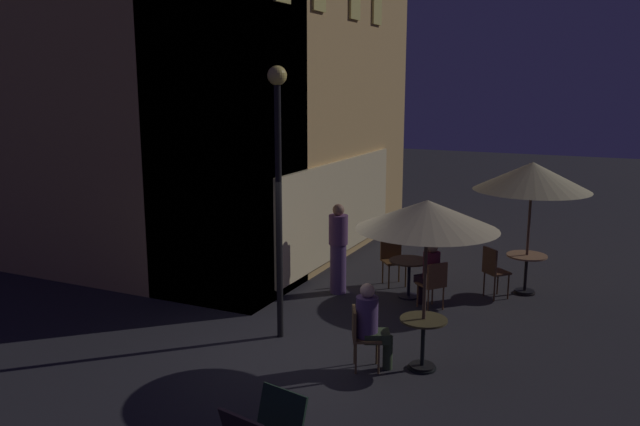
# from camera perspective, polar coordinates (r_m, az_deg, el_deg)

# --- Properties ---
(ground_plane) EXTENTS (60.00, 60.00, 0.00)m
(ground_plane) POSITION_cam_1_polar(r_m,az_deg,el_deg) (9.76, -2.55, -12.53)
(ground_plane) COLOR #28262A
(cafe_building) EXTENTS (8.39, 8.52, 7.95)m
(cafe_building) POSITION_cam_1_polar(r_m,az_deg,el_deg) (14.31, -10.10, 11.32)
(cafe_building) COLOR tan
(cafe_building) RESTS_ON ground
(street_lamp_near_corner) EXTENTS (0.29, 0.29, 4.22)m
(street_lamp_near_corner) POSITION_cam_1_polar(r_m,az_deg,el_deg) (9.73, -3.74, 4.50)
(street_lamp_near_corner) COLOR black
(street_lamp_near_corner) RESTS_ON ground
(cafe_table_0) EXTENTS (0.75, 0.75, 0.76)m
(cafe_table_0) POSITION_cam_1_polar(r_m,az_deg,el_deg) (12.87, 17.87, -4.42)
(cafe_table_0) COLOR black
(cafe_table_0) RESTS_ON ground
(cafe_table_1) EXTENTS (0.66, 0.66, 0.75)m
(cafe_table_1) POSITION_cam_1_polar(r_m,az_deg,el_deg) (9.24, 9.15, -10.60)
(cafe_table_1) COLOR black
(cafe_table_1) RESTS_ON ground
(cafe_table_2) EXTENTS (0.75, 0.75, 0.72)m
(cafe_table_2) POSITION_cam_1_polar(r_m,az_deg,el_deg) (12.16, 7.93, -5.02)
(cafe_table_2) COLOR black
(cafe_table_2) RESTS_ON ground
(patio_umbrella_0) EXTENTS (2.15, 2.15, 2.54)m
(patio_umbrella_0) POSITION_cam_1_polar(r_m,az_deg,el_deg) (12.53, 18.35, 3.08)
(patio_umbrella_0) COLOR black
(patio_umbrella_0) RESTS_ON ground
(patio_umbrella_1) EXTENTS (1.95, 1.95, 2.43)m
(patio_umbrella_1) POSITION_cam_1_polar(r_m,az_deg,el_deg) (8.75, 9.51, -0.25)
(patio_umbrella_1) COLOR black
(patio_umbrella_1) RESTS_ON ground
(cafe_chair_0) EXTENTS (0.55, 0.55, 0.98)m
(cafe_chair_0) POSITION_cam_1_polar(r_m,az_deg,el_deg) (12.40, 15.15, -4.73)
(cafe_chair_0) COLOR #4D2F1D
(cafe_chair_0) RESTS_ON ground
(cafe_chair_1) EXTENTS (0.53, 0.53, 0.89)m
(cafe_chair_1) POSITION_cam_1_polar(r_m,az_deg,el_deg) (9.13, 3.64, -10.56)
(cafe_chair_1) COLOR brown
(cafe_chair_1) RESTS_ON ground
(cafe_chair_2) EXTENTS (0.62, 0.62, 0.91)m
(cafe_chair_2) POSITION_cam_1_polar(r_m,az_deg,el_deg) (12.91, 6.49, -3.89)
(cafe_chair_2) COLOR #4F3014
(cafe_chair_2) RESTS_ON ground
(cafe_chair_3) EXTENTS (0.57, 0.57, 0.88)m
(cafe_chair_3) POSITION_cam_1_polar(r_m,az_deg,el_deg) (11.56, 10.09, -6.00)
(cafe_chair_3) COLOR brown
(cafe_chair_3) RESTS_ON ground
(patron_seated_0) EXTENTS (0.43, 0.51, 1.26)m
(patron_seated_0) POSITION_cam_1_polar(r_m,az_deg,el_deg) (9.08, 4.55, -9.59)
(patron_seated_0) COLOR #35442A
(patron_seated_0) RESTS_ON ground
(patron_seated_1) EXTENTS (0.47, 0.49, 1.24)m
(patron_seated_1) POSITION_cam_1_polar(r_m,az_deg,el_deg) (11.62, 9.69, -5.03)
(patron_seated_1) COLOR black
(patron_seated_1) RESTS_ON ground
(patron_standing_2) EXTENTS (0.36, 0.36, 1.74)m
(patron_standing_2) POSITION_cam_1_polar(r_m,az_deg,el_deg) (12.23, 1.63, -3.19)
(patron_standing_2) COLOR #5B3F6E
(patron_standing_2) RESTS_ON ground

